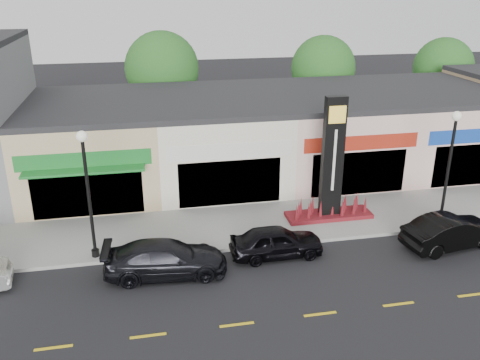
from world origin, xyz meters
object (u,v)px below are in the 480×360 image
(car_black_sedan, at_px, (276,242))
(car_black_conv, at_px, (451,232))
(pylon_sign, at_px, (331,177))
(lamp_east_near, at_px, (450,157))
(lamp_west_near, at_px, (87,183))
(car_dark_sedan, at_px, (166,259))

(car_black_sedan, distance_m, car_black_conv, 7.77)
(pylon_sign, bearing_deg, lamp_east_near, -18.75)
(lamp_west_near, relative_size, lamp_east_near, 1.00)
(car_black_sedan, bearing_deg, car_black_conv, -96.05)
(lamp_west_near, xyz_separation_m, lamp_east_near, (16.00, 0.00, 0.00))
(lamp_east_near, relative_size, car_dark_sedan, 1.13)
(lamp_west_near, bearing_deg, car_black_sedan, -9.12)
(car_dark_sedan, relative_size, car_black_sedan, 1.23)
(lamp_west_near, height_order, car_black_conv, lamp_west_near)
(pylon_sign, relative_size, car_dark_sedan, 1.24)
(lamp_east_near, bearing_deg, car_black_conv, -110.32)
(car_black_sedan, bearing_deg, pylon_sign, -50.55)
(pylon_sign, relative_size, car_black_sedan, 1.52)
(lamp_west_near, height_order, car_black_sedan, lamp_west_near)
(lamp_east_near, distance_m, car_black_conv, 3.44)
(lamp_west_near, distance_m, lamp_east_near, 16.00)
(car_dark_sedan, bearing_deg, lamp_west_near, 61.87)
(lamp_east_near, relative_size, car_black_sedan, 1.39)
(lamp_east_near, height_order, car_black_conv, lamp_east_near)
(lamp_east_near, xyz_separation_m, pylon_sign, (-5.00, 1.70, -1.20))
(lamp_east_near, height_order, car_black_sedan, lamp_east_near)
(lamp_east_near, bearing_deg, lamp_west_near, 180.00)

